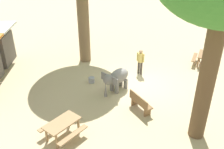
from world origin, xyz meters
TOP-DOWN VIEW (x-y plane):
  - ground_plane at (0.00, 0.00)m, footprint 60.00×60.00m
  - elephant at (-0.63, 1.40)m, footprint 1.66×1.68m
  - person_handler at (1.26, -0.17)m, footprint 0.36×0.42m
  - wooden_bench at (-2.52, 0.38)m, footprint 1.42×1.01m
  - picnic_table_near at (2.32, -4.61)m, footprint 1.99×1.99m
  - picnic_table_far at (-4.23, 3.88)m, footprint 2.10×2.10m
  - feed_bucket at (0.32, 2.80)m, footprint 0.36×0.36m

SIDE VIEW (x-z plane):
  - ground_plane at x=0.00m, z-range 0.00..0.00m
  - feed_bucket at x=0.32m, z-range 0.00..0.32m
  - wooden_bench at x=-2.52m, z-range 0.03..0.91m
  - picnic_table_near at x=2.32m, z-range 0.20..0.98m
  - picnic_table_far at x=-4.23m, z-range 0.20..0.98m
  - elephant at x=-0.63m, z-range 0.17..1.41m
  - person_handler at x=1.26m, z-range 0.14..1.76m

